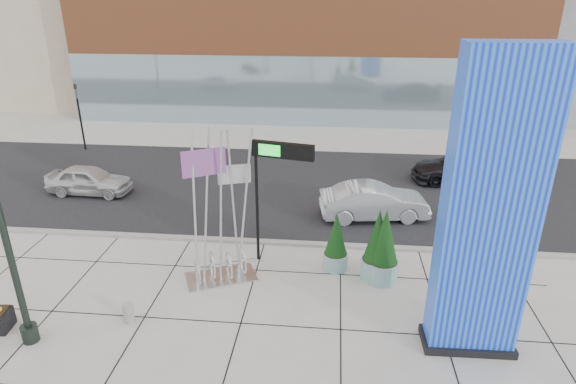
# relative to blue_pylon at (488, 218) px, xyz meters

# --- Properties ---
(ground) EXTENTS (160.00, 160.00, 0.00)m
(ground) POSITION_rel_blue_pylon_xyz_m (-7.53, 1.30, -3.99)
(ground) COLOR #9E9991
(ground) RESTS_ON ground
(street_asphalt) EXTENTS (80.00, 12.00, 0.02)m
(street_asphalt) POSITION_rel_blue_pylon_xyz_m (-7.53, 11.30, -3.98)
(street_asphalt) COLOR black
(street_asphalt) RESTS_ON ground
(curb_edge) EXTENTS (80.00, 0.30, 0.12)m
(curb_edge) POSITION_rel_blue_pylon_xyz_m (-7.53, 5.30, -3.93)
(curb_edge) COLOR gray
(curb_edge) RESTS_ON ground
(tower_podium) EXTENTS (34.00, 10.00, 11.00)m
(tower_podium) POSITION_rel_blue_pylon_xyz_m (-6.53, 28.30, 1.51)
(tower_podium) COLOR #A75630
(tower_podium) RESTS_ON ground
(tower_glass_front) EXTENTS (34.00, 0.60, 5.00)m
(tower_glass_front) POSITION_rel_blue_pylon_xyz_m (-6.53, 23.50, -1.49)
(tower_glass_front) COLOR #8CA5B2
(tower_glass_front) RESTS_ON ground
(blue_pylon) EXTENTS (2.50, 1.15, 8.26)m
(blue_pylon) POSITION_rel_blue_pylon_xyz_m (0.00, 0.00, 0.00)
(blue_pylon) COLOR #0C2BC1
(blue_pylon) RESTS_ON ground
(lamp_post) EXTENTS (0.53, 0.46, 8.30)m
(lamp_post) POSITION_rel_blue_pylon_xyz_m (-12.36, -1.04, -0.59)
(lamp_post) COLOR black
(lamp_post) RESTS_ON ground
(public_art_sculpture) EXTENTS (2.65, 2.05, 5.38)m
(public_art_sculpture) POSITION_rel_blue_pylon_xyz_m (-7.65, 2.66, -2.58)
(public_art_sculpture) COLOR silver
(public_art_sculpture) RESTS_ON ground
(concrete_bollard) EXTENTS (0.32, 0.32, 0.62)m
(concrete_bollard) POSITION_rel_blue_pylon_xyz_m (-9.91, 0.08, -3.68)
(concrete_bollard) COLOR gray
(concrete_bollard) RESTS_ON ground
(overhead_street_sign) EXTENTS (2.16, 0.65, 4.61)m
(overhead_street_sign) POSITION_rel_blue_pylon_xyz_m (-5.80, 4.10, -0.03)
(overhead_street_sign) COLOR black
(overhead_street_sign) RESTS_ON ground
(round_planter_east) EXTENTS (1.07, 1.07, 2.69)m
(round_planter_east) POSITION_rel_blue_pylon_xyz_m (-2.12, 3.10, -2.72)
(round_planter_east) COLOR #7CA7A2
(round_planter_east) RESTS_ON ground
(round_planter_mid) EXTENTS (1.05, 1.05, 2.61)m
(round_planter_mid) POSITION_rel_blue_pylon_xyz_m (-2.33, 3.24, -2.75)
(round_planter_mid) COLOR #7CA7A2
(round_planter_mid) RESTS_ON ground
(round_planter_west) EXTENTS (0.88, 0.88, 2.21)m
(round_planter_west) POSITION_rel_blue_pylon_xyz_m (-3.73, 3.71, -2.95)
(round_planter_west) COLOR #7CA7A2
(round_planter_west) RESTS_ON ground
(car_white_west) EXTENTS (4.14, 1.79, 1.39)m
(car_white_west) POSITION_rel_blue_pylon_xyz_m (-15.79, 9.50, -3.30)
(car_white_west) COLOR silver
(car_white_west) RESTS_ON ground
(car_silver_mid) EXTENTS (4.86, 2.33, 1.54)m
(car_silver_mid) POSITION_rel_blue_pylon_xyz_m (-2.10, 8.05, -3.22)
(car_silver_mid) COLOR #ABAEB3
(car_silver_mid) RESTS_ON ground
(car_dark_east) EXTENTS (5.53, 2.69, 1.55)m
(car_dark_east) POSITION_rel_blue_pylon_xyz_m (2.86, 12.97, -3.22)
(car_dark_east) COLOR black
(car_dark_east) RESTS_ON ground
(traffic_signal) EXTENTS (0.15, 0.18, 4.10)m
(traffic_signal) POSITION_rel_blue_pylon_xyz_m (-19.53, 16.30, -1.69)
(traffic_signal) COLOR black
(traffic_signal) RESTS_ON ground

